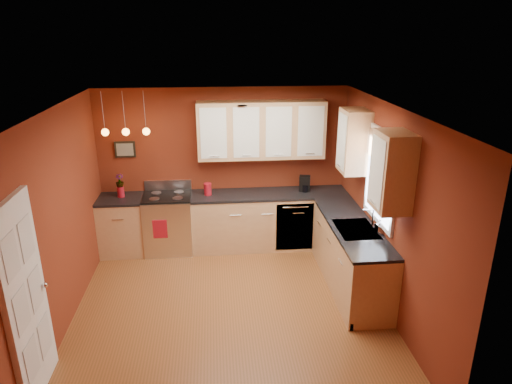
{
  "coord_description": "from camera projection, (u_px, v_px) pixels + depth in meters",
  "views": [
    {
      "loc": [
        -0.15,
        -5.09,
        3.47
      ],
      "look_at": [
        0.43,
        1.0,
        1.25
      ],
      "focal_mm": 32.0,
      "sensor_mm": 36.0,
      "label": 1
    }
  ],
  "objects": [
    {
      "name": "ceiling",
      "position": [
        226.0,
        110.0,
        5.07
      ],
      "size": [
        4.0,
        4.2,
        0.02
      ],
      "primitive_type": "cube",
      "color": "silver",
      "rests_on": "wall_back"
    },
    {
      "name": "window",
      "position": [
        381.0,
        175.0,
        5.84
      ],
      "size": [
        0.06,
        1.02,
        1.22
      ],
      "color": "white",
      "rests_on": "wall_right"
    },
    {
      "name": "base_cabinets_back_left",
      "position": [
        123.0,
        226.0,
        7.34
      ],
      "size": [
        0.7,
        0.6,
        0.9
      ],
      "primitive_type": "cube",
      "color": "tan",
      "rests_on": "floor"
    },
    {
      "name": "wall_left",
      "position": [
        58.0,
        224.0,
        5.33
      ],
      "size": [
        0.02,
        4.2,
        2.6
      ],
      "primitive_type": "cube",
      "color": "maroon",
      "rests_on": "floor"
    },
    {
      "name": "wall_picture",
      "position": [
        125.0,
        149.0,
        7.2
      ],
      "size": [
        0.32,
        0.03,
        0.26
      ],
      "primitive_type": "cube",
      "color": "black",
      "rests_on": "wall_back"
    },
    {
      "name": "base_cabinets_back_right",
      "position": [
        270.0,
        221.0,
        7.55
      ],
      "size": [
        2.54,
        0.6,
        0.9
      ],
      "primitive_type": "cube",
      "color": "tan",
      "rests_on": "floor"
    },
    {
      "name": "wall_front",
      "position": [
        239.0,
        323.0,
        3.55
      ],
      "size": [
        4.0,
        0.02,
        2.6
      ],
      "primitive_type": "cube",
      "color": "maroon",
      "rests_on": "floor"
    },
    {
      "name": "dishwasher_front",
      "position": [
        295.0,
        227.0,
        7.31
      ],
      "size": [
        0.6,
        0.02,
        0.8
      ],
      "primitive_type": "cube",
      "color": "silver",
      "rests_on": "base_cabinets_back_right"
    },
    {
      "name": "red_vase",
      "position": [
        121.0,
        192.0,
        7.18
      ],
      "size": [
        0.11,
        0.11,
        0.17
      ],
      "primitive_type": "cylinder",
      "color": "maroon",
      "rests_on": "counter_back_left"
    },
    {
      "name": "counter_back_left",
      "position": [
        120.0,
        199.0,
        7.18
      ],
      "size": [
        0.7,
        0.62,
        0.04
      ],
      "primitive_type": "cube",
      "color": "black",
      "rests_on": "base_cabinets_back_left"
    },
    {
      "name": "coffee_maker",
      "position": [
        305.0,
        184.0,
        7.44
      ],
      "size": [
        0.2,
        0.2,
        0.25
      ],
      "rotation": [
        0.0,
        0.0,
        -0.24
      ],
      "color": "black",
      "rests_on": "counter_back_right"
    },
    {
      "name": "wall_back",
      "position": [
        224.0,
        167.0,
        7.48
      ],
      "size": [
        4.0,
        0.02,
        2.6
      ],
      "primitive_type": "cube",
      "color": "maroon",
      "rests_on": "floor"
    },
    {
      "name": "wall_right",
      "position": [
        389.0,
        212.0,
        5.69
      ],
      "size": [
        0.02,
        4.2,
        2.6
      ],
      "primitive_type": "cube",
      "color": "maroon",
      "rests_on": "floor"
    },
    {
      "name": "flowers",
      "position": [
        120.0,
        181.0,
        7.12
      ],
      "size": [
        0.14,
        0.14,
        0.22
      ],
      "primitive_type": "imported",
      "rotation": [
        0.0,
        0.0,
        0.11
      ],
      "color": "maroon",
      "rests_on": "red_vase"
    },
    {
      "name": "door_left_wall",
      "position": [
        26.0,
        301.0,
        4.31
      ],
      "size": [
        0.12,
        0.82,
        2.05
      ],
      "color": "white",
      "rests_on": "floor"
    },
    {
      "name": "counter_right",
      "position": [
        353.0,
        226.0,
        6.22
      ],
      "size": [
        0.62,
        2.1,
        0.04
      ],
      "primitive_type": "cube",
      "color": "black",
      "rests_on": "base_cabinets_right"
    },
    {
      "name": "upper_cabinets_right",
      "position": [
        371.0,
        155.0,
        5.76
      ],
      "size": [
        0.35,
        1.95,
        0.9
      ],
      "primitive_type": "cube",
      "color": "tan",
      "rests_on": "wall_right"
    },
    {
      "name": "counter_back_right",
      "position": [
        270.0,
        194.0,
        7.39
      ],
      "size": [
        2.54,
        0.62,
        0.04
      ],
      "primitive_type": "cube",
      "color": "black",
      "rests_on": "base_cabinets_back_right"
    },
    {
      "name": "floor",
      "position": [
        231.0,
        309.0,
        5.96
      ],
      "size": [
        4.2,
        4.2,
        0.0
      ],
      "primitive_type": "plane",
      "color": "brown",
      "rests_on": "ground"
    },
    {
      "name": "gas_range",
      "position": [
        169.0,
        223.0,
        7.4
      ],
      "size": [
        0.76,
        0.64,
        1.11
      ],
      "color": "silver",
      "rests_on": "floor"
    },
    {
      "name": "soap_pump",
      "position": [
        380.0,
        227.0,
        5.89
      ],
      "size": [
        0.11,
        0.11,
        0.2
      ],
      "primitive_type": "imported",
      "rotation": [
        0.0,
        0.0,
        0.19
      ],
      "color": "silver",
      "rests_on": "counter_right"
    },
    {
      "name": "red_canister",
      "position": [
        208.0,
        189.0,
        7.27
      ],
      "size": [
        0.13,
        0.13,
        0.19
      ],
      "color": "maroon",
      "rests_on": "counter_back_right"
    },
    {
      "name": "sink",
      "position": [
        356.0,
        230.0,
        6.08
      ],
      "size": [
        0.5,
        0.7,
        0.33
      ],
      "color": "gray",
      "rests_on": "counter_right"
    },
    {
      "name": "upper_cabinets_back",
      "position": [
        261.0,
        130.0,
        7.15
      ],
      "size": [
        2.0,
        0.35,
        0.9
      ],
      "primitive_type": "cube",
      "color": "tan",
      "rests_on": "wall_back"
    },
    {
      "name": "dish_towel",
      "position": [
        160.0,
        229.0,
        7.06
      ],
      "size": [
        0.22,
        0.01,
        0.3
      ],
      "primitive_type": "cube",
      "color": "maroon",
      "rests_on": "gas_range"
    },
    {
      "name": "base_cabinets_right",
      "position": [
        350.0,
        256.0,
        6.38
      ],
      "size": [
        0.6,
        2.1,
        0.9
      ],
      "primitive_type": "cube",
      "color": "tan",
      "rests_on": "floor"
    },
    {
      "name": "pendant_lights",
      "position": [
        126.0,
        131.0,
        6.78
      ],
      "size": [
        0.71,
        0.11,
        0.66
      ],
      "color": "gray",
      "rests_on": "ceiling"
    }
  ]
}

